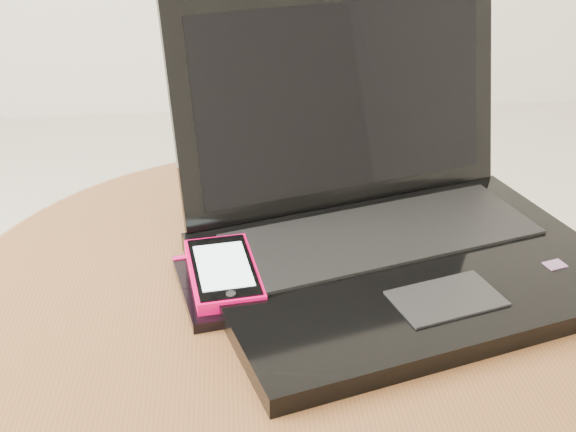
{
  "coord_description": "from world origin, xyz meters",
  "views": [
    {
      "loc": [
        -0.12,
        -0.61,
        0.97
      ],
      "look_at": [
        -0.07,
        0.03,
        0.62
      ],
      "focal_mm": 45.76,
      "sensor_mm": 36.0,
      "label": 1
    }
  ],
  "objects": [
    {
      "name": "table",
      "position": [
        -0.07,
        -0.01,
        0.44
      ],
      "size": [
        0.7,
        0.7,
        0.56
      ],
      "color": "#5E2E15",
      "rests_on": "ground"
    },
    {
      "name": "laptop",
      "position": [
        0.04,
        0.05,
        0.6
      ],
      "size": [
        0.47,
        0.43,
        0.26
      ],
      "color": "black",
      "rests_on": "table"
    },
    {
      "name": "phone_black",
      "position": [
        -0.14,
        -0.01,
        0.56
      ],
      "size": [
        0.09,
        0.13,
        0.01
      ],
      "color": "black",
      "rests_on": "table"
    },
    {
      "name": "phone_pink",
      "position": [
        -0.13,
        -0.0,
        0.57
      ],
      "size": [
        0.08,
        0.13,
        0.01
      ],
      "color": "#FF0458",
      "rests_on": "phone_black"
    }
  ]
}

